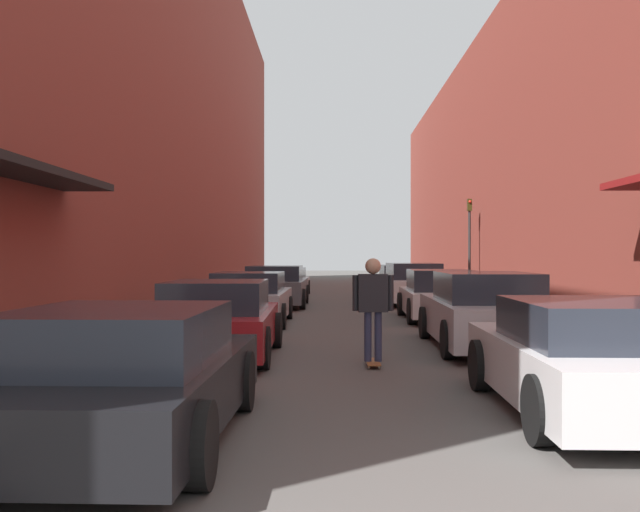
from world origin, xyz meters
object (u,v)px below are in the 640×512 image
Objects in this scene: parked_car_left_2 at (250,299)px; parked_car_right_1 at (484,312)px; parked_car_left_3 at (276,287)px; traffic_light at (469,237)px; parked_car_right_3 at (413,284)px; parked_car_left_1 at (218,321)px; parked_car_left_0 at (122,377)px; parked_car_right_0 at (595,359)px; parked_car_left_4 at (286,282)px; parked_car_right_2 at (439,296)px; skateboarder at (373,300)px; parked_car_right_4 at (400,280)px.

parked_car_right_1 is at bearing -42.97° from parked_car_left_2.
parked_car_left_3 is 1.22× the size of traffic_light.
parked_car_right_3 is (4.62, 1.08, 0.03)m from parked_car_left_3.
parked_car_left_1 is 0.95× the size of parked_car_left_2.
parked_car_left_1 is 4.82m from parked_car_right_1.
parked_car_left_0 reaches higher than parked_car_right_0.
parked_car_left_4 is at bearing 102.16° from parked_car_right_0.
traffic_light reaches higher than parked_car_right_2.
parked_car_right_2 is at bearing 74.25° from skateboarder.
parked_car_right_4 is 19.41m from skateboarder.
parked_car_left_1 is 0.84× the size of parked_car_right_3.
parked_car_left_3 is at bearing -153.58° from traffic_light.
parked_car_right_4 is 2.73× the size of skateboarder.
traffic_light reaches higher than parked_car_left_0.
parked_car_right_0 is 19.50m from traffic_light.
traffic_light is (2.43, 13.88, 1.72)m from parked_car_right_1.
parked_car_right_0 is at bearing -90.04° from parked_car_right_2.
parked_car_left_0 is at bearing -89.43° from parked_car_left_2.
parked_car_right_3 is 3.82m from traffic_light.
parked_car_right_3 is 13.74m from skateboarder.
parked_car_left_1 is 0.87× the size of parked_car_right_1.
parked_car_right_1 is 1.12× the size of parked_car_right_2.
parked_car_right_2 reaches higher than parked_car_left_2.
parked_car_right_3 reaches higher than parked_car_left_2.
parked_car_left_4 is (-0.02, 5.84, -0.08)m from parked_car_left_3.
traffic_light is at bearing 70.90° from parked_car_left_0.
parked_car_left_2 is 1.17× the size of traffic_light.
parked_car_right_2 is at bearing -66.29° from parked_car_left_4.
parked_car_left_1 is 1.11× the size of traffic_light.
parked_car_left_0 is 0.94× the size of parked_car_left_4.
skateboarder is (-2.16, 3.29, 0.42)m from parked_car_right_0.
skateboarder is at bearing 60.71° from parked_car_left_0.
parked_car_right_4 is (4.79, 18.44, -0.01)m from parked_car_left_1.
parked_car_left_2 is (-0.13, 5.72, -0.00)m from parked_car_left_1.
parked_car_right_2 is 2.52× the size of skateboarder.
parked_car_left_3 is 8.05m from traffic_light.
parked_car_right_3 is (4.79, 7.01, 0.06)m from parked_car_left_2.
parked_car_right_4 is at bearing 89.52° from parked_car_right_1.
parked_car_right_0 is at bearing -90.30° from parked_car_right_4.
parked_car_right_1 is 1.27× the size of traffic_light.
parked_car_right_4 is 4.38m from traffic_light.
parked_car_left_4 is at bearing -168.80° from parked_car_right_4.
parked_car_left_3 is 0.96× the size of parked_car_right_1.
parked_car_left_2 is 2.61× the size of skateboarder.
parked_car_left_1 is at bearing 161.63° from skateboarder.
parked_car_right_1 reaches higher than parked_car_right_4.
parked_car_left_3 is 1.08× the size of parked_car_right_0.
parked_car_right_0 is at bearing -97.11° from traffic_light.
parked_car_right_1 is 14.20m from traffic_light.
parked_car_left_0 is 5.34m from parked_car_left_1.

